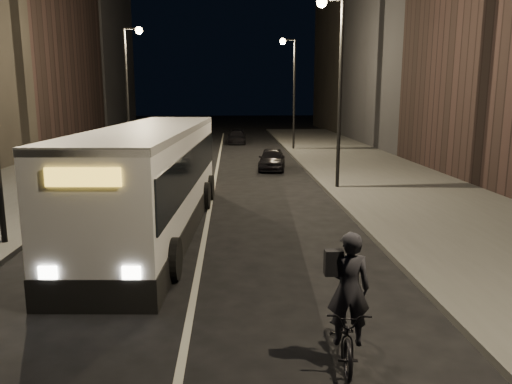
{
  "coord_description": "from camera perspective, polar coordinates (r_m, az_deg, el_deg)",
  "views": [
    {
      "loc": [
        0.84,
        -9.92,
        4.29
      ],
      "look_at": [
        1.54,
        4.17,
        1.5
      ],
      "focal_mm": 35.0,
      "sensor_mm": 36.0,
      "label": 1
    }
  ],
  "objects": [
    {
      "name": "streetlight_right_mid",
      "position": [
        22.4,
        8.98,
        13.8
      ],
      "size": [
        1.2,
        0.44,
        8.12
      ],
      "color": "black",
      "rests_on": "sidewalk_right"
    },
    {
      "name": "car_near",
      "position": [
        28.56,
        1.83,
        3.79
      ],
      "size": [
        1.88,
        3.75,
        1.23
      ],
      "primitive_type": "imported",
      "rotation": [
        0.0,
        0.0,
        -0.12
      ],
      "color": "black",
      "rests_on": "ground"
    },
    {
      "name": "sidewalk_left",
      "position": [
        26.02,
        -23.85,
        0.92
      ],
      "size": [
        7.0,
        70.0,
        0.16
      ],
      "primitive_type": "cube",
      "color": "#3D3D3B",
      "rests_on": "ground"
    },
    {
      "name": "ground",
      "position": [
        10.84,
        -7.23,
        -12.22
      ],
      "size": [
        180.0,
        180.0,
        0.0
      ],
      "primitive_type": "plane",
      "color": "black",
      "rests_on": "ground"
    },
    {
      "name": "city_bus",
      "position": [
        15.87,
        -11.69,
        1.92
      ],
      "size": [
        3.4,
        12.39,
        3.3
      ],
      "rotation": [
        0.0,
        0.0,
        -0.05
      ],
      "color": "silver",
      "rests_on": "ground"
    },
    {
      "name": "car_far",
      "position": [
        43.84,
        -2.21,
        6.31
      ],
      "size": [
        1.66,
        3.91,
        1.12
      ],
      "primitive_type": "imported",
      "rotation": [
        0.0,
        0.0,
        -0.02
      ],
      "color": "black",
      "rests_on": "ground"
    },
    {
      "name": "building_row_right",
      "position": [
        40.85,
        20.15,
        19.29
      ],
      "size": [
        8.0,
        61.0,
        21.0
      ],
      "primitive_type": "cube",
      "color": "black",
      "rests_on": "ground"
    },
    {
      "name": "streetlight_right_far",
      "position": [
        38.2,
        4.0,
        12.77
      ],
      "size": [
        1.2,
        0.44,
        8.12
      ],
      "color": "black",
      "rests_on": "sidewalk_right"
    },
    {
      "name": "sidewalk_right",
      "position": [
        25.47,
        14.7,
        1.31
      ],
      "size": [
        7.0,
        70.0,
        0.16
      ],
      "primitive_type": "cube",
      "color": "#3D3D3B",
      "rests_on": "ground"
    },
    {
      "name": "car_mid",
      "position": [
        32.42,
        -7.21,
        4.6
      ],
      "size": [
        1.48,
        3.8,
        1.23
      ],
      "primitive_type": "imported",
      "rotation": [
        0.0,
        0.0,
        3.1
      ],
      "color": "#393A3C",
      "rests_on": "ground"
    },
    {
      "name": "streetlight_left_far",
      "position": [
        32.53,
        -14.14,
        12.75
      ],
      "size": [
        1.2,
        0.44,
        8.12
      ],
      "color": "black",
      "rests_on": "sidewalk_left"
    },
    {
      "name": "cyclist_on_bicycle",
      "position": [
        8.4,
        10.16,
        -13.99
      ],
      "size": [
        0.85,
        1.99,
        2.23
      ],
      "rotation": [
        0.0,
        0.0,
        -0.1
      ],
      "color": "black",
      "rests_on": "ground"
    }
  ]
}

